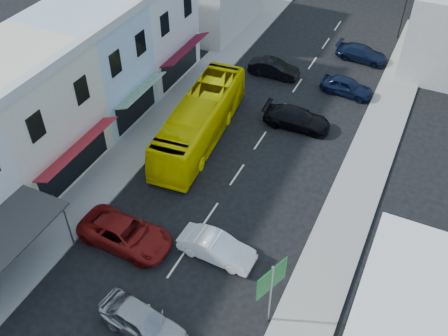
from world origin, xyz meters
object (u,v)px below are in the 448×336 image
(car_silver, at_px, (143,323))
(car_red, at_px, (126,234))
(traffic_signal, at_px, (403,15))
(bus, at_px, (200,121))
(car_white, at_px, (217,248))
(direction_sign, at_px, (270,295))
(pedestrian_left, at_px, (54,202))

(car_silver, bearing_deg, car_red, 49.44)
(car_silver, bearing_deg, traffic_signal, -0.77)
(bus, distance_m, car_white, 10.67)
(car_red, distance_m, traffic_signal, 33.24)
(car_white, relative_size, direction_sign, 1.02)
(bus, xyz_separation_m, car_red, (0.62, -10.33, -0.85))
(pedestrian_left, relative_size, direction_sign, 0.39)
(car_white, bearing_deg, car_silver, 169.29)
(car_silver, relative_size, car_white, 1.00)
(bus, bearing_deg, traffic_signal, 60.08)
(car_silver, xyz_separation_m, car_red, (-3.86, 4.29, 0.00))
(bus, height_order, car_silver, bus)
(pedestrian_left, bearing_deg, car_white, -59.48)
(car_white, xyz_separation_m, car_red, (-5.07, -1.35, 0.00))
(car_silver, height_order, pedestrian_left, pedestrian_left)
(bus, relative_size, car_white, 2.64)
(car_white, relative_size, car_red, 0.96)
(car_silver, height_order, car_white, same)
(car_red, relative_size, direction_sign, 1.06)
(car_white, xyz_separation_m, traffic_signal, (4.05, 30.58, 1.58))
(car_red, bearing_deg, traffic_signal, -14.27)
(traffic_signal, bearing_deg, pedestrian_left, 53.59)
(bus, relative_size, pedestrian_left, 6.82)
(car_red, distance_m, direction_sign, 9.31)
(car_red, relative_size, pedestrian_left, 2.71)
(bus, bearing_deg, direction_sign, -55.47)
(car_white, bearing_deg, car_red, 106.26)
(traffic_signal, bearing_deg, direction_sign, 77.56)
(car_red, height_order, direction_sign, direction_sign)
(pedestrian_left, height_order, traffic_signal, traffic_signal)
(car_silver, height_order, traffic_signal, traffic_signal)
(direction_sign, distance_m, traffic_signal, 33.11)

